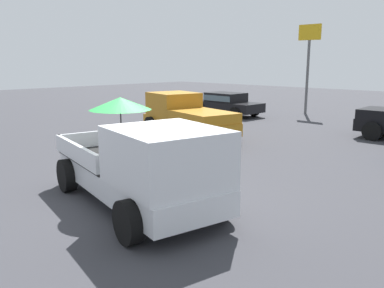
% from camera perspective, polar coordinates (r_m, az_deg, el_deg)
% --- Properties ---
extents(ground_plane, '(80.00, 80.00, 0.00)m').
position_cam_1_polar(ground_plane, '(9.09, -8.07, -8.45)').
color(ground_plane, '#38383D').
extents(pickup_truck_main, '(5.32, 3.04, 2.34)m').
position_cam_1_polar(pickup_truck_main, '(8.41, -6.90, -3.05)').
color(pickup_truck_main, black).
rests_on(pickup_truck_main, ground).
extents(pickup_truck_far, '(5.07, 2.92, 1.80)m').
position_cam_1_polar(pickup_truck_far, '(16.79, -0.88, 4.02)').
color(pickup_truck_far, black).
rests_on(pickup_truck_far, ground).
extents(parked_sedan_far, '(4.34, 2.06, 1.33)m').
position_cam_1_polar(parked_sedan_far, '(23.74, 4.95, 5.91)').
color(parked_sedan_far, black).
rests_on(parked_sedan_far, ground).
extents(motel_sign, '(1.40, 0.16, 5.27)m').
position_cam_1_polar(motel_sign, '(25.17, 16.37, 12.55)').
color(motel_sign, '#59595B').
rests_on(motel_sign, ground).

